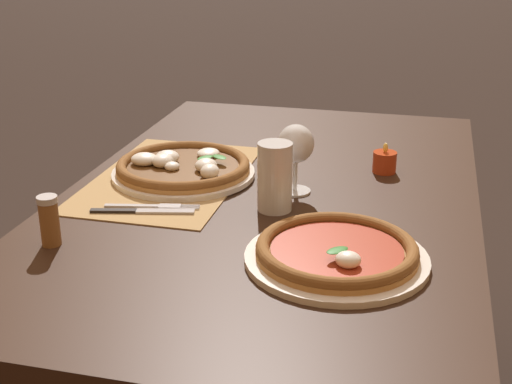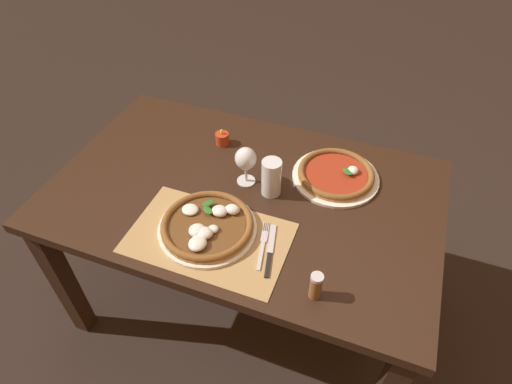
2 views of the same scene
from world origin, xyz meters
name	(u,v)px [view 2 (image 2 of 2)]	position (x,y,z in m)	size (l,w,h in m)	color
ground_plane	(247,299)	(0.00, 0.00, 0.00)	(24.00, 24.00, 0.00)	black
dining_table	(244,209)	(0.00, 0.00, 0.64)	(1.43, 0.89, 0.74)	black
paper_placemat	(209,238)	(-0.02, -0.25, 0.74)	(0.53, 0.33, 0.00)	#A88451
pizza_near	(207,226)	(-0.04, -0.22, 0.76)	(0.33, 0.33, 0.05)	silver
pizza_far	(336,175)	(0.30, 0.19, 0.76)	(0.33, 0.33, 0.05)	silver
wine_glass	(246,160)	(-0.01, 0.05, 0.85)	(0.08, 0.08, 0.16)	silver
pint_glass	(271,178)	(0.10, 0.03, 0.81)	(0.07, 0.07, 0.15)	silver
fork	(263,245)	(0.16, -0.22, 0.75)	(0.06, 0.20, 0.00)	#B7B7BC
knife	(270,250)	(0.18, -0.23, 0.75)	(0.06, 0.21, 0.01)	black
votive_candle	(222,139)	(-0.19, 0.23, 0.76)	(0.06, 0.06, 0.07)	#B23819
pepper_shaker	(316,286)	(0.36, -0.34, 0.79)	(0.04, 0.04, 0.10)	brown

